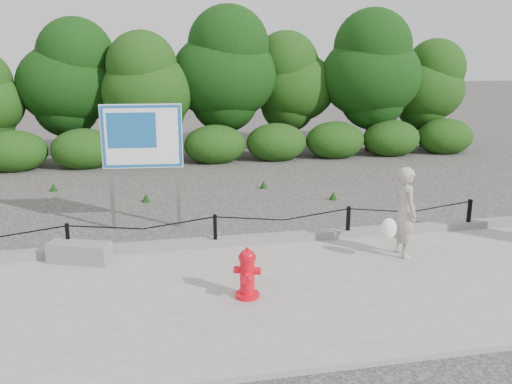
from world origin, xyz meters
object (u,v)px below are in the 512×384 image
object	(u,v)px
pedestrian	(404,213)
fire_hydrant	(247,274)
concrete_block	(79,252)
advertising_sign	(142,142)

from	to	relation	value
pedestrian	fire_hydrant	bearing A→B (deg)	108.93
concrete_block	advertising_sign	bearing A→B (deg)	58.72
pedestrian	concrete_block	size ratio (longest dim) A/B	1.50
fire_hydrant	advertising_sign	xyz separation A→B (m)	(-1.39, 3.66, 1.32)
concrete_block	advertising_sign	distance (m)	2.60
fire_hydrant	concrete_block	xyz separation A→B (m)	(-2.49, 1.85, -0.19)
fire_hydrant	concrete_block	distance (m)	3.11
pedestrian	advertising_sign	distance (m)	5.09
concrete_block	advertising_sign	xyz separation A→B (m)	(1.10, 1.81, 1.51)
pedestrian	advertising_sign	bearing A→B (deg)	57.48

